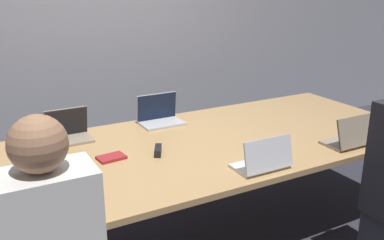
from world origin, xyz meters
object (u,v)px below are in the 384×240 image
at_px(laptop_near_right, 351,137).
at_px(stapler, 158,150).
at_px(laptop_near_midright, 264,160).
at_px(cup_far_midleft, 35,140).
at_px(laptop_far_center, 159,115).
at_px(laptop_near_left, 45,206).
at_px(laptop_far_midleft, 68,131).
at_px(cup_near_right, 366,130).

xyz_separation_m(laptop_near_right, stapler, (-1.28, 0.53, -0.04)).
bearing_deg(laptop_near_right, laptop_near_midright, 1.89).
xyz_separation_m(cup_far_midleft, laptop_near_midright, (1.19, -1.12, 0.02)).
height_order(laptop_far_center, laptop_near_left, laptop_far_center).
xyz_separation_m(cup_far_midleft, laptop_near_left, (-0.12, -1.05, 0.02)).
bearing_deg(cup_far_midleft, laptop_far_midleft, 2.70).
bearing_deg(cup_far_midleft, laptop_near_right, -28.74).
relative_size(laptop_far_midleft, cup_far_midleft, 3.25).
distance_m(laptop_near_right, laptop_near_left, 2.11).
xyz_separation_m(laptop_near_midright, cup_near_right, (1.07, 0.11, -0.02)).
height_order(laptop_far_midleft, cup_near_right, laptop_far_midleft).
bearing_deg(laptop_near_right, stapler, -22.56).
height_order(laptop_near_midright, laptop_near_left, laptop_near_midright).
distance_m(laptop_far_midleft, laptop_near_left, 1.13).
bearing_deg(laptop_near_midright, laptop_far_center, -81.03).
distance_m(cup_near_right, laptop_near_left, 2.38).
bearing_deg(laptop_far_center, laptop_far_midleft, -177.33).
bearing_deg(laptop_near_left, laptop_far_midleft, -109.07).
bearing_deg(stapler, laptop_near_midright, -22.00).
xyz_separation_m(laptop_near_midright, stapler, (-0.47, 0.56, -0.04)).
relative_size(laptop_far_midleft, laptop_far_center, 0.90).
xyz_separation_m(cup_near_right, laptop_near_left, (-2.38, -0.05, 0.02)).
height_order(laptop_far_midleft, cup_far_midleft, laptop_far_midleft).
relative_size(laptop_near_midright, cup_near_right, 3.82).
xyz_separation_m(laptop_near_right, cup_near_right, (0.27, 0.09, -0.02)).
height_order(laptop_far_midleft, stapler, laptop_far_midleft).
distance_m(laptop_far_midleft, laptop_near_midright, 1.47).
relative_size(laptop_near_midright, stapler, 2.30).
bearing_deg(laptop_far_center, stapler, -115.54).
height_order(laptop_near_left, stapler, laptop_near_left).
bearing_deg(stapler, laptop_near_left, -122.15).
bearing_deg(cup_near_right, stapler, 164.04).
bearing_deg(laptop_near_left, laptop_near_right, 178.93).
bearing_deg(laptop_near_right, laptop_far_center, -49.14).
height_order(laptop_near_midright, cup_near_right, laptop_near_midright).
distance_m(laptop_near_midright, laptop_far_center, 1.18).
distance_m(laptop_far_midleft, stapler, 0.74).
relative_size(laptop_near_left, stapler, 2.38).
distance_m(laptop_far_midleft, cup_near_right, 2.26).
bearing_deg(laptop_far_center, laptop_near_right, -49.14).
relative_size(laptop_near_midright, laptop_far_center, 1.01).
height_order(laptop_near_right, laptop_near_left, laptop_near_right).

